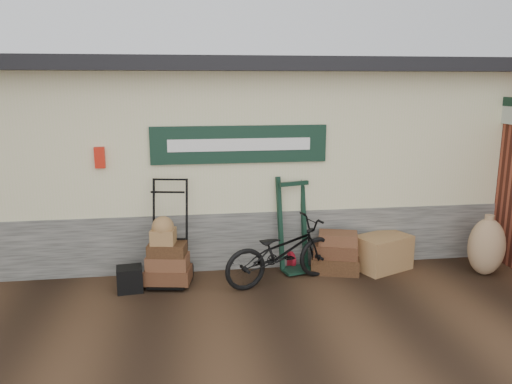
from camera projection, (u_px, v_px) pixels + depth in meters
The scene contains 9 objects.
ground at pixel (270, 294), 6.85m from camera, with size 80.00×80.00×0.00m, color black.
station_building at pixel (245, 151), 9.14m from camera, with size 14.40×4.10×3.20m.
porter_trolley at pixel (169, 231), 7.11m from camera, with size 0.76×0.57×1.53m, color black, non-canonical shape.
green_barrow at pixel (294, 224), 7.58m from camera, with size 0.52×0.44×1.45m, color black, non-canonical shape.
suitcase_stack at pixel (335, 252), 7.59m from camera, with size 0.72×0.45×0.63m, color #352011, non-canonical shape.
wicker_hamper at pixel (383, 252), 7.72m from camera, with size 0.82×0.53×0.53m, color brown.
black_trunk at pixel (130, 279), 6.92m from camera, with size 0.35×0.30×0.35m, color black.
bicycle at pixel (282, 248), 7.14m from camera, with size 1.80×0.63×1.04m, color black.
burlap_sack_left at pixel (486, 247), 7.46m from camera, with size 0.55×0.46×0.87m, color #8A674A.
Camera 1 is at (-1.11, -6.29, 2.86)m, focal length 35.00 mm.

